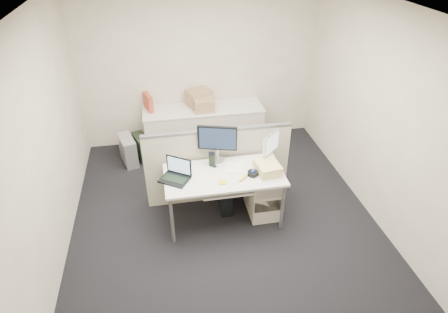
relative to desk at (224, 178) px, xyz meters
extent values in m
cube|color=black|center=(0.00, 0.00, -0.67)|extent=(4.00, 4.50, 0.01)
cube|color=white|center=(0.00, 0.00, 2.04)|extent=(4.00, 4.50, 0.01)
cube|color=#B8AB9A|center=(0.00, 2.25, 0.69)|extent=(4.00, 0.02, 2.70)
cube|color=#B8AB9A|center=(0.00, -2.25, 0.69)|extent=(4.00, 0.02, 2.70)
cube|color=#B8AB9A|center=(-2.00, 0.00, 0.69)|extent=(0.02, 4.50, 2.70)
cube|color=#B8AB9A|center=(2.00, 0.00, 0.69)|extent=(0.02, 4.50, 2.70)
cube|color=silver|center=(0.00, 0.00, 0.05)|extent=(1.50, 0.75, 0.03)
cylinder|color=slate|center=(-0.70, -0.33, -0.31)|extent=(0.04, 0.04, 0.70)
cylinder|color=slate|center=(-0.70, 0.33, -0.31)|extent=(0.04, 0.04, 0.70)
cylinder|color=slate|center=(0.70, -0.33, -0.31)|extent=(0.04, 0.04, 0.70)
cylinder|color=slate|center=(0.70, 0.33, -0.31)|extent=(0.04, 0.04, 0.70)
cube|color=silver|center=(0.00, -0.18, -0.04)|extent=(0.62, 0.32, 0.02)
cube|color=beige|center=(0.55, 0.05, -0.34)|extent=(0.40, 0.55, 0.65)
cube|color=#AAA389|center=(0.00, 0.45, -0.11)|extent=(2.00, 0.06, 1.10)
cube|color=beige|center=(0.00, 1.93, -0.30)|extent=(2.00, 0.60, 0.72)
cube|color=black|center=(-0.03, 0.32, 0.32)|extent=(0.55, 0.33, 0.51)
cube|color=#B7B7BC|center=(0.65, 0.18, 0.27)|extent=(0.36, 0.36, 0.42)
cube|color=black|center=(-0.62, -0.02, 0.19)|extent=(0.43, 0.41, 0.26)
cylinder|color=black|center=(0.35, -0.09, 0.09)|extent=(0.15, 0.15, 0.05)
cube|color=black|center=(0.55, 0.08, 0.10)|extent=(0.22, 0.19, 0.06)
cube|color=white|center=(0.15, 0.12, 0.07)|extent=(0.26, 0.30, 0.01)
cube|color=gold|center=(-0.05, -0.18, 0.07)|extent=(0.11, 0.11, 0.01)
cylinder|color=black|center=(-0.12, 0.22, 0.15)|extent=(0.10, 0.10, 0.17)
ellipsoid|color=gold|center=(0.21, -0.15, 0.09)|extent=(0.16, 0.15, 0.04)
cube|color=black|center=(-0.10, 0.20, 0.07)|extent=(0.08, 0.10, 0.01)
cube|color=#D4B975|center=(0.55, -0.05, 0.13)|extent=(0.31, 0.38, 0.13)
cube|color=black|center=(0.05, -0.14, -0.02)|extent=(0.44, 0.21, 0.02)
cube|color=black|center=(0.05, 0.20, -0.48)|extent=(0.16, 0.40, 0.37)
cube|color=black|center=(-1.08, 1.72, -0.46)|extent=(0.31, 0.48, 0.42)
cube|color=#B7B7BC|center=(-1.30, 1.63, -0.43)|extent=(0.32, 0.53, 0.46)
cube|color=#A77555|center=(-0.05, 2.05, 0.20)|extent=(0.48, 0.43, 0.30)
cube|color=#A77555|center=(0.00, 1.81, 0.17)|extent=(0.33, 0.26, 0.24)
cube|color=#A83B27|center=(-0.90, 2.03, 0.20)|extent=(0.17, 0.32, 0.29)
camera|label=1|loc=(-0.69, -3.78, 2.80)|focal=30.00mm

